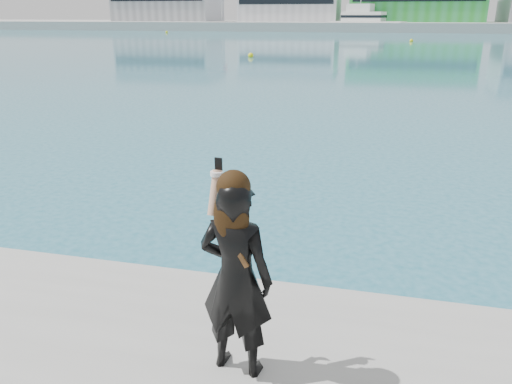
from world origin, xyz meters
TOP-DOWN VIEW (x-y plane):
  - far_quay at (0.00, 130.00)m, footprint 320.00×40.00m
  - warehouse_white at (-22.00, 127.98)m, footprint 24.48×15.35m
  - flagpole_left at (-37.91, 121.00)m, footprint 1.28×0.16m
  - flagpole_right at (22.09, 121.00)m, footprint 1.28×0.16m
  - motor_yacht at (-3.01, 117.79)m, footprint 17.31×9.77m
  - buoy_near at (5.19, 73.69)m, footprint 0.50×0.50m
  - buoy_far at (-43.40, 98.98)m, footprint 0.50×0.50m
  - buoy_extra at (-10.52, 41.92)m, footprint 0.50×0.50m
  - woman at (0.17, -0.56)m, footprint 0.69×0.50m

SIDE VIEW (x-z plane):
  - buoy_near at x=5.19m, z-range -0.25..0.25m
  - buoy_far at x=-43.40m, z-range -0.25..0.25m
  - buoy_extra at x=-10.52m, z-range -0.25..0.25m
  - far_quay at x=0.00m, z-range 0.00..2.00m
  - woman at x=0.17m, z-range 0.81..2.66m
  - motor_yacht at x=-3.01m, z-range -1.71..6.09m
  - flagpole_left at x=-37.91m, z-range 2.54..10.54m
  - flagpole_right at x=22.09m, z-range 2.54..10.54m
  - warehouse_white at x=-22.00m, z-range 2.01..11.51m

